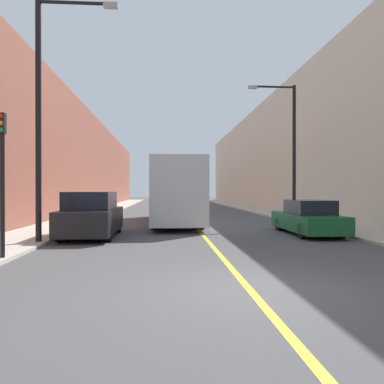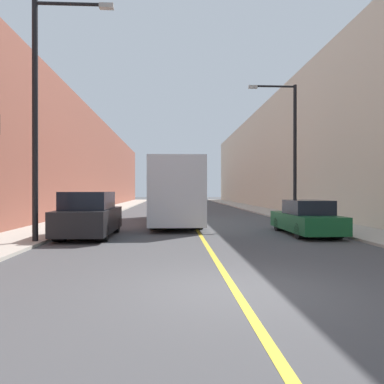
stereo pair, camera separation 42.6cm
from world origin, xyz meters
name	(u,v)px [view 1 (the left image)]	position (x,y,z in m)	size (l,w,h in m)	color
ground_plane	(250,290)	(0.00, 0.00, 0.00)	(200.00, 200.00, 0.00)	#474749
sidewalk_left	(109,209)	(-7.03, 30.00, 0.05)	(2.70, 72.00, 0.10)	#B2AA9E
sidewalk_right	(251,209)	(7.03, 30.00, 0.05)	(2.70, 72.00, 0.10)	#B2AA9E
building_row_left	(74,163)	(-10.38, 30.00, 4.57)	(4.00, 72.00, 9.15)	brown
building_row_right	(284,155)	(10.38, 30.00, 5.48)	(4.00, 72.00, 10.95)	beige
road_center_line	(181,209)	(0.00, 30.00, 0.00)	(0.16, 72.00, 0.01)	gold
bus	(175,191)	(-0.98, 14.72, 1.82)	(2.57, 11.61, 3.42)	silver
parked_suv_left	(92,216)	(-4.53, 8.34, 0.85)	(1.97, 4.69, 1.82)	black
car_right_near	(308,219)	(4.50, 8.60, 0.67)	(1.77, 4.72, 1.47)	#145128
street_lamp_left	(45,104)	(-5.74, 6.40, 4.89)	(2.83, 0.24, 8.43)	black
street_lamp_right	(290,143)	(5.73, 14.50, 4.64)	(2.83, 0.24, 7.93)	black
traffic_light	(2,178)	(-5.88, 3.27, 2.20)	(0.16, 0.18, 3.82)	black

